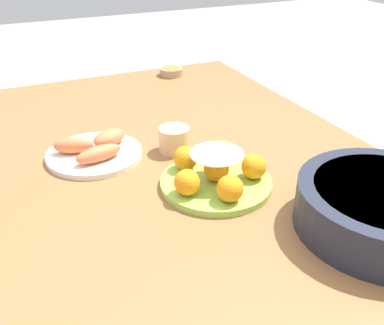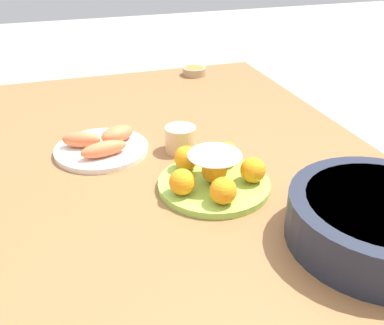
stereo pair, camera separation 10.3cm
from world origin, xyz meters
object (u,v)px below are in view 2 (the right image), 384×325
(cake_plate, at_px, (214,174))
(seafood_platter, at_px, (102,146))
(cup_far, at_px, (180,139))
(sauce_bowl, at_px, (194,71))
(dining_table, at_px, (172,197))
(serving_bowl, at_px, (380,220))

(cake_plate, xyz_separation_m, seafood_platter, (-0.25, -0.21, -0.02))
(cake_plate, relative_size, cup_far, 3.13)
(cake_plate, height_order, sauce_bowl, cake_plate)
(seafood_platter, bearing_deg, dining_table, 46.86)
(cake_plate, height_order, serving_bowl, cake_plate)
(seafood_platter, bearing_deg, sauce_bowl, 141.49)
(cup_far, bearing_deg, sauce_bowl, 158.48)
(cake_plate, distance_m, sauce_bowl, 0.82)
(dining_table, distance_m, sauce_bowl, 0.74)
(sauce_bowl, bearing_deg, cake_plate, -15.23)
(sauce_bowl, height_order, cup_far, cup_far)
(cake_plate, xyz_separation_m, sauce_bowl, (-0.79, 0.22, -0.02))
(serving_bowl, bearing_deg, dining_table, -143.23)
(sauce_bowl, xyz_separation_m, cup_far, (0.59, -0.23, 0.02))
(dining_table, distance_m, seafood_platter, 0.23)
(cake_plate, distance_m, serving_bowl, 0.35)
(serving_bowl, xyz_separation_m, seafood_platter, (-0.53, -0.44, -0.03))
(dining_table, height_order, cake_plate, cake_plate)
(sauce_bowl, bearing_deg, seafood_platter, -38.51)
(dining_table, xyz_separation_m, sauce_bowl, (-0.68, 0.28, 0.10))
(seafood_platter, height_order, cup_far, cup_far)
(cake_plate, relative_size, sauce_bowl, 2.82)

